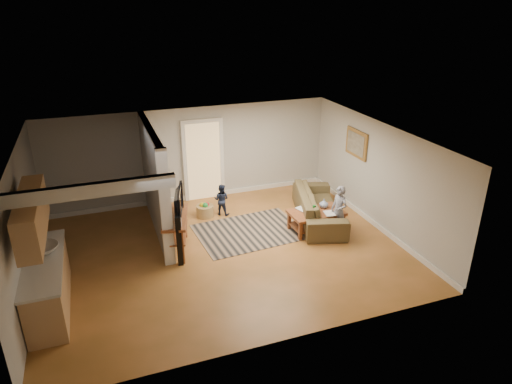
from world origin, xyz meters
TOP-DOWN VIEW (x-y plane):
  - ground at (0.00, 0.00)m, footprint 7.50×7.50m
  - room_shell at (-1.07, 0.43)m, footprint 7.54×6.02m
  - area_rug at (0.79, 0.66)m, footprint 2.53×1.94m
  - sofa at (2.60, 0.69)m, footprint 1.63×2.64m
  - coffee_table at (2.30, 0.21)m, footprint 1.27×0.76m
  - tv_console at (-0.94, 0.39)m, footprint 0.79×1.38m
  - speaker_left at (-1.00, -0.20)m, footprint 0.13×0.13m
  - speaker_right at (-1.00, 2.21)m, footprint 0.13×0.13m
  - toy_basket at (0.02, 1.82)m, footprint 0.44×0.44m
  - child at (2.69, -0.11)m, footprint 0.40×0.49m
  - toddler at (0.44, 1.78)m, footprint 0.50×0.47m

SIDE VIEW (x-z plane):
  - ground at x=0.00m, z-range 0.00..0.00m
  - sofa at x=2.60m, z-range -0.36..0.36m
  - child at x=2.69m, z-range -0.59..0.59m
  - toddler at x=0.44m, z-range -0.41..0.41m
  - area_rug at x=0.79m, z-range 0.00..0.01m
  - toy_basket at x=0.02m, z-range -0.03..0.36m
  - coffee_table at x=2.30m, z-range 0.01..0.75m
  - speaker_right at x=-1.00m, z-range 0.00..1.02m
  - speaker_left at x=-1.00m, z-range 0.00..1.09m
  - tv_console at x=-0.94m, z-range 0.18..1.30m
  - room_shell at x=-1.07m, z-range 0.20..2.72m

